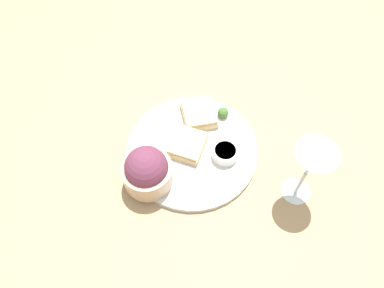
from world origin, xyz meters
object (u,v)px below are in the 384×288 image
cheese_toast_near (187,145)px  wine_glass (311,165)px  cheese_toast_far (199,114)px  sauce_ramekin (225,153)px  salad_bowl (147,171)px

cheese_toast_near → wine_glass: (0.04, 0.25, 0.09)m
cheese_toast_near → cheese_toast_far: (-0.09, 0.01, -0.00)m
cheese_toast_far → wine_glass: (0.13, 0.25, 0.09)m
cheese_toast_far → cheese_toast_near: bearing=-3.3°
wine_glass → cheese_toast_near: bearing=-98.3°
sauce_ramekin → cheese_toast_near: 0.09m
cheese_toast_near → salad_bowl: bearing=-31.0°
cheese_toast_near → cheese_toast_far: 0.09m
salad_bowl → wine_glass: wine_glass is taller
sauce_ramekin → cheese_toast_near: (0.00, -0.09, -0.00)m
sauce_ramekin → wine_glass: wine_glass is taller
cheese_toast_far → wine_glass: 0.29m
sauce_ramekin → cheese_toast_far: same height
cheese_toast_near → wine_glass: 0.27m
sauce_ramekin → cheese_toast_far: size_ratio=0.53×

